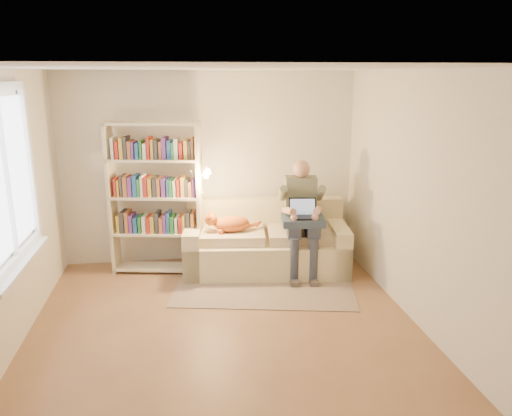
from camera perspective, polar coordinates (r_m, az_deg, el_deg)
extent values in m
plane|color=brown|center=(5.21, -3.37, -14.27)|extent=(4.50, 4.50, 0.00)
cube|color=white|center=(4.54, -3.89, 15.68)|extent=(4.00, 4.50, 0.02)
cube|color=silver|center=(5.26, 18.63, 0.54)|extent=(0.02, 4.50, 2.60)
cube|color=silver|center=(6.90, -5.27, 4.58)|extent=(4.00, 0.02, 2.60)
cube|color=silver|center=(2.62, 0.87, -13.40)|extent=(4.00, 0.02, 2.60)
plane|color=white|center=(5.06, -26.74, 3.22)|extent=(0.00, 1.50, 1.50)
cube|color=white|center=(5.26, -25.62, -5.21)|extent=(0.05, 1.50, 0.08)
cube|color=white|center=(5.06, -26.63, 3.23)|extent=(0.04, 0.05, 1.50)
cube|color=white|center=(5.26, -25.14, -5.72)|extent=(0.12, 1.52, 0.04)
cube|color=beige|center=(6.69, 1.15, -5.29)|extent=(2.22, 1.20, 0.45)
cube|color=beige|center=(6.90, 1.01, -0.70)|extent=(2.13, 0.46, 0.46)
cube|color=beige|center=(6.67, -7.09, -4.57)|extent=(0.32, 0.97, 0.64)
cube|color=beige|center=(6.77, 9.27, -4.38)|extent=(0.32, 0.97, 0.64)
cube|color=beige|center=(6.53, -3.00, -3.14)|extent=(0.97, 0.74, 0.13)
cube|color=beige|center=(6.58, 5.34, -3.05)|extent=(0.97, 0.74, 0.13)
cube|color=#69705A|center=(6.53, 5.12, 1.22)|extent=(0.42, 0.27, 0.55)
sphere|color=tan|center=(6.43, 5.22, 4.48)|extent=(0.22, 0.22, 0.22)
cube|color=#343948|center=(6.35, 4.25, -2.24)|extent=(0.21, 0.47, 0.17)
cube|color=#343948|center=(6.38, 6.40, -2.22)|extent=(0.21, 0.47, 0.17)
cylinder|color=#343948|center=(6.26, 4.39, -6.05)|extent=(0.12, 0.12, 0.59)
cylinder|color=#343948|center=(6.29, 6.58, -6.00)|extent=(0.12, 0.12, 0.59)
ellipsoid|color=orange|center=(6.45, -3.03, -1.83)|extent=(0.49, 0.30, 0.21)
sphere|color=orange|center=(6.41, -5.42, -1.34)|extent=(0.16, 0.16, 0.16)
cylinder|color=orange|center=(6.51, -0.86, -2.02)|extent=(0.23, 0.07, 0.06)
cube|color=#2C3B4D|center=(6.32, 5.38, -1.42)|extent=(0.58, 0.49, 0.09)
cube|color=black|center=(6.26, 5.43, -1.04)|extent=(0.37, 0.28, 0.02)
cube|color=black|center=(6.35, 5.33, 0.16)|extent=(0.35, 0.10, 0.23)
plane|color=#8CA5CC|center=(6.35, 5.33, 0.16)|extent=(0.32, 0.09, 0.31)
cube|color=beige|center=(6.70, -16.13, 1.06)|extent=(0.10, 0.30, 1.99)
cube|color=beige|center=(6.44, -6.44, 1.02)|extent=(0.10, 0.30, 1.99)
cube|color=beige|center=(6.83, -10.97, -6.63)|extent=(1.22, 0.51, 0.03)
cube|color=beige|center=(6.67, -11.18, -2.77)|extent=(1.22, 0.51, 0.03)
cube|color=beige|center=(6.54, -11.39, 1.27)|extent=(1.22, 0.51, 0.03)
cube|color=beige|center=(6.45, -11.62, 5.45)|extent=(1.22, 0.51, 0.03)
cube|color=beige|center=(6.39, -11.83, 9.45)|extent=(1.22, 0.51, 0.03)
cube|color=#995933|center=(6.63, -11.24, -1.66)|extent=(1.04, 0.42, 0.24)
cube|color=#66337F|center=(6.51, -11.46, 2.42)|extent=(1.04, 0.42, 0.24)
cube|color=#1E4C8C|center=(6.43, -11.68, 6.63)|extent=(1.04, 0.42, 0.24)
cylinder|color=silver|center=(6.44, -7.22, 1.58)|extent=(0.11, 0.11, 0.04)
cone|color=silver|center=(6.23, -5.92, 3.99)|extent=(0.16, 0.18, 0.17)
cube|color=gray|center=(6.25, 0.95, -8.92)|extent=(2.38, 1.69, 0.01)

